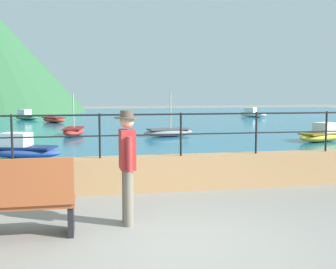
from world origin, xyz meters
TOP-DOWN VIEW (x-y plane):
  - ground_plane at (0.00, 0.00)m, footprint 120.00×120.00m
  - promenade_wall at (0.00, 3.20)m, footprint 20.00×0.56m
  - railing at (0.00, 3.20)m, footprint 18.44×0.04m
  - lake_water at (0.00, 25.84)m, footprint 64.00×44.32m
  - bench_main at (-2.15, 0.65)m, footprint 1.71×0.57m
  - person_walking at (-0.52, 0.99)m, footprint 0.38×0.57m
  - boat_0 at (8.26, 10.02)m, footprint 2.47×1.66m
  - boat_2 at (-3.03, 23.48)m, footprint 2.01×2.42m
  - boat_3 at (-1.58, 14.47)m, footprint 1.17×2.39m
  - boat_4 at (12.47, 27.04)m, footprint 2.17×2.34m
  - boat_5 at (-5.15, 26.69)m, footprint 2.26×2.27m
  - boat_6 at (2.61, 13.19)m, footprint 2.41×1.23m
  - boat_7 at (-2.95, 7.83)m, footprint 2.47×1.66m

SIDE VIEW (x-z plane):
  - ground_plane at x=0.00m, z-range 0.00..0.00m
  - lake_water at x=0.00m, z-range 0.00..0.06m
  - boat_2 at x=-3.03m, z-range 0.08..0.44m
  - boat_3 at x=-1.58m, z-range -0.70..1.23m
  - boat_6 at x=2.61m, z-range -0.73..1.26m
  - boat_0 at x=8.26m, z-range -0.05..0.71m
  - boat_4 at x=12.47m, z-range -0.05..0.71m
  - boat_5 at x=-5.15m, z-range -0.05..0.71m
  - boat_7 at x=-2.95m, z-range -0.05..0.71m
  - promenade_wall at x=0.00m, z-range 0.00..0.70m
  - bench_main at x=-2.15m, z-range -0.01..1.12m
  - person_walking at x=-0.52m, z-range 0.10..1.85m
  - railing at x=0.00m, z-range 0.87..1.77m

